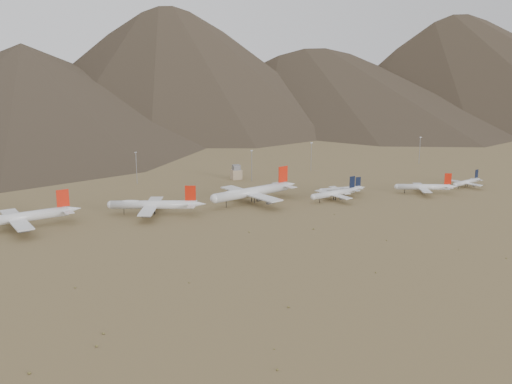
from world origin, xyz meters
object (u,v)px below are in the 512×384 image
object	(u,v)px
widebody_centre	(153,205)
control_tower	(236,173)
narrowbody_b	(342,189)
widebody_east	(252,192)
narrowbody_a	(335,193)
widebody_west	(19,217)

from	to	relation	value
widebody_centre	control_tower	world-z (taller)	widebody_centre
narrowbody_b	control_tower	bearing A→B (deg)	127.06
widebody_east	control_tower	size ratio (longest dim) A/B	6.00
widebody_centre	narrowbody_a	bearing A→B (deg)	17.22
widebody_centre	narrowbody_b	distance (m)	140.33
widebody_west	widebody_centre	world-z (taller)	widebody_west
narrowbody_a	narrowbody_b	size ratio (longest dim) A/B	1.19
narrowbody_a	control_tower	world-z (taller)	narrowbody_a
widebody_east	widebody_west	bearing A→B (deg)	166.37
narrowbody_b	control_tower	distance (m)	97.09
widebody_centre	narrowbody_a	size ratio (longest dim) A/B	1.36
widebody_west	narrowbody_b	bearing A→B (deg)	-10.23
widebody_west	widebody_east	xyz separation A→B (m)	(149.63, 14.71, 0.65)
widebody_centre	widebody_east	xyz separation A→B (m)	(70.12, 8.38, 1.18)
widebody_west	widebody_centre	bearing A→B (deg)	-9.69
narrowbody_b	narrowbody_a	bearing A→B (deg)	-130.86
widebody_centre	control_tower	size ratio (longest dim) A/B	5.09
narrowbody_b	widebody_west	bearing A→B (deg)	-174.17
narrowbody_b	widebody_east	bearing A→B (deg)	-177.63
widebody_west	control_tower	world-z (taller)	widebody_west
narrowbody_a	widebody_centre	bearing A→B (deg)	162.74
widebody_east	control_tower	distance (m)	81.20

